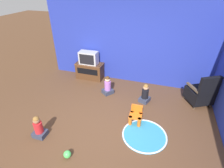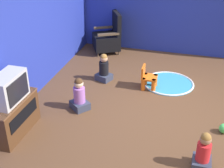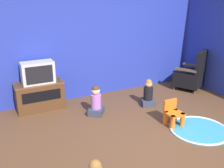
{
  "view_description": "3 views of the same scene",
  "coord_description": "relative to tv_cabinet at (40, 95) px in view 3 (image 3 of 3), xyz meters",
  "views": [
    {
      "loc": [
        0.96,
        -2.96,
        3.15
      ],
      "look_at": [
        -0.24,
        0.87,
        0.72
      ],
      "focal_mm": 28.0,
      "sensor_mm": 36.0,
      "label": 1
    },
    {
      "loc": [
        -4.96,
        -0.43,
        3.07
      ],
      "look_at": [
        -0.62,
        0.82,
        0.62
      ],
      "focal_mm": 50.0,
      "sensor_mm": 36.0,
      "label": 2
    },
    {
      "loc": [
        -2.42,
        -2.99,
        2.32
      ],
      "look_at": [
        -0.4,
        1.05,
        0.74
      ],
      "focal_mm": 42.0,
      "sensor_mm": 36.0,
      "label": 3
    }
  ],
  "objects": [
    {
      "name": "child_watching_left",
      "position": [
        0.94,
        -0.77,
        -0.04
      ],
      "size": [
        0.41,
        0.41,
        0.61
      ],
      "rotation": [
        0.0,
        0.0,
        0.91
      ],
      "color": "#33384C",
      "rests_on": "ground_plane"
    },
    {
      "name": "black_armchair",
      "position": [
        3.63,
        -0.49,
        0.06
      ],
      "size": [
        0.83,
        0.84,
        1.0
      ],
      "rotation": [
        0.0,
        0.0,
        3.64
      ],
      "color": "brown",
      "rests_on": "ground_plane"
    },
    {
      "name": "wall_back",
      "position": [
        1.32,
        0.3,
        1.05
      ],
      "size": [
        5.65,
        0.12,
        2.7
      ],
      "color": "#23339E",
      "rests_on": "ground_plane"
    },
    {
      "name": "television",
      "position": [
        0.0,
        -0.03,
        0.5
      ],
      "size": [
        0.64,
        0.33,
        0.44
      ],
      "color": "#B7B7BC",
      "rests_on": "tv_cabinet"
    },
    {
      "name": "play_mat",
      "position": [
        2.33,
        -2.18,
        -0.29
      ],
      "size": [
        1.05,
        1.05,
        0.04
      ],
      "color": "teal",
      "rests_on": "ground_plane"
    },
    {
      "name": "tv_cabinet",
      "position": [
        0.0,
        0.0,
        0.0
      ],
      "size": [
        0.97,
        0.45,
        0.58
      ],
      "color": "#4C2D19",
      "rests_on": "ground_plane"
    },
    {
      "name": "ground_plane",
      "position": [
        1.5,
        -2.2,
        -0.3
      ],
      "size": [
        30.0,
        30.0,
        0.0
      ],
      "primitive_type": "plane",
      "color": "brown"
    },
    {
      "name": "yellow_kid_chair",
      "position": [
        2.03,
        -1.81,
        -0.11
      ],
      "size": [
        0.31,
        0.3,
        0.47
      ],
      "rotation": [
        0.0,
        0.0,
        0.01
      ],
      "color": "orange",
      "rests_on": "ground_plane"
    },
    {
      "name": "child_watching_right",
      "position": [
        2.12,
        -0.85,
        -0.05
      ],
      "size": [
        0.35,
        0.38,
        0.59
      ],
      "rotation": [
        0.0,
        0.0,
        1.2
      ],
      "color": "#33384C",
      "rests_on": "ground_plane"
    }
  ]
}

